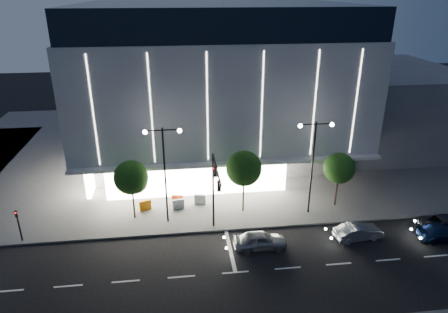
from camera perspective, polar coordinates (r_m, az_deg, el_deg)
name	(u,v)px	position (r m, az deg, el deg)	size (l,w,h in m)	color
ground	(207,262)	(31.85, -2.45, -14.80)	(160.00, 160.00, 0.00)	black
sidewalk_museum	(229,146)	(53.26, 0.74, 1.56)	(70.00, 40.00, 0.15)	#474747
museum	(215,80)	(48.76, -1.32, 10.84)	(30.00, 25.80, 18.00)	#4C4C51
annex_building	(384,105)	(58.28, 21.85, 6.89)	(16.00, 20.00, 10.00)	#4C4C51
traffic_mast	(215,183)	(32.05, -1.32, -3.88)	(0.33, 5.89, 7.07)	black
street_lamp_west	(164,162)	(33.97, -8.52, -0.80)	(3.16, 0.36, 9.00)	black
street_lamp_east	(313,155)	(35.93, 12.65, 0.24)	(3.16, 0.36, 9.00)	black
ped_signal_far	(18,223)	(36.91, -27.32, -8.38)	(0.22, 0.24, 3.00)	black
tree_left	(132,179)	(35.92, -13.07, -3.18)	(3.02, 3.02, 5.72)	black
tree_mid	(244,170)	(36.02, 2.89, -1.97)	(3.25, 3.25, 6.15)	black
tree_right	(339,170)	(38.69, 16.13, -1.81)	(2.91, 2.91, 5.51)	black
car_lead	(260,241)	(32.92, 5.17, -11.88)	(1.74, 4.33, 1.47)	gray
car_second	(358,232)	(35.75, 18.61, -10.16)	(1.43, 4.10, 1.35)	#9B9EA2
car_third	(444,232)	(38.62, 28.90, -9.43)	(1.84, 4.52, 1.31)	#112142
barrier_a	(145,205)	(38.49, -11.19, -6.85)	(1.10, 0.25, 1.00)	orange
barrier_b	(178,204)	(38.19, -6.54, -6.78)	(1.10, 0.25, 1.00)	#BCBCBC
barrier_c	(178,200)	(38.88, -6.63, -6.21)	(1.10, 0.25, 1.00)	red
barrier_d	(200,199)	(38.85, -3.44, -6.11)	(1.10, 0.25, 1.00)	silver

